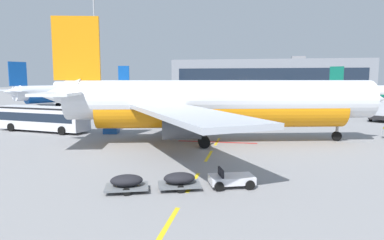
# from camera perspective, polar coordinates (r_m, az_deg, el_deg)

# --- Properties ---
(apron_paint_markings) EXTENTS (8.00, 94.47, 0.01)m
(apron_paint_markings) POSITION_cam_1_polar(r_m,az_deg,el_deg) (49.51, 6.20, -0.42)
(apron_paint_markings) COLOR yellow
(apron_paint_markings) RESTS_ON ground
(airliner_foreground) EXTENTS (34.49, 33.65, 12.20)m
(airliner_foreground) POSITION_cam_1_polar(r_m,az_deg,el_deg) (33.65, 4.06, 2.87)
(airliner_foreground) COLOR white
(airliner_foreground) RESTS_ON ground
(airliner_mid_left) EXTENTS (30.01, 29.97, 10.56)m
(airliner_mid_left) POSITION_cam_1_polar(r_m,az_deg,el_deg) (121.12, -16.52, 5.33)
(airliner_mid_left) COLOR silver
(airliner_mid_left) RESTS_ON ground
(airliner_far_center) EXTENTS (25.22, 23.76, 9.37)m
(airliner_far_center) POSITION_cam_1_polar(r_m,az_deg,el_deg) (90.43, 29.32, 4.00)
(airliner_far_center) COLOR white
(airliner_far_center) RESTS_ON ground
(airliner_far_right) EXTENTS (24.82, 26.23, 9.65)m
(airliner_far_right) POSITION_cam_1_polar(r_m,az_deg,el_deg) (81.10, -20.30, 4.29)
(airliner_far_right) COLOR silver
(airliner_far_right) RESTS_ON ground
(apron_shuttle_bus) EXTENTS (12.31, 4.78, 3.00)m
(apron_shuttle_bus) POSITION_cam_1_polar(r_m,az_deg,el_deg) (44.60, -23.91, 0.46)
(apron_shuttle_bus) COLOR silver
(apron_shuttle_bus) RESTS_ON ground
(fuel_service_truck) EXTENTS (5.93, 7.13, 3.14)m
(fuel_service_truck) POSITION_cam_1_polar(r_m,az_deg,el_deg) (58.60, 29.67, 1.47)
(fuel_service_truck) COLOR black
(fuel_service_truck) RESTS_ON ground
(baggage_train) EXTENTS (8.61, 4.21, 1.14)m
(baggage_train) POSITION_cam_1_polar(r_m,az_deg,el_deg) (19.84, -2.04, -10.13)
(baggage_train) COLOR silver
(baggage_train) RESTS_ON ground
(uld_cargo_container) EXTENTS (1.84, 1.81, 1.60)m
(uld_cargo_container) POSITION_cam_1_polar(r_m,az_deg,el_deg) (40.61, -13.46, -1.07)
(uld_cargo_container) COLOR #194C9E
(uld_cargo_container) RESTS_ON ground
(apron_light_mast_near) EXTENTS (1.80, 1.80, 26.84)m
(apron_light_mast_near) POSITION_cam_1_polar(r_m,az_deg,el_deg) (79.72, -16.09, 14.07)
(apron_light_mast_near) COLOR slate
(apron_light_mast_near) RESTS_ON ground
(terminal_satellite) EXTENTS (88.40, 23.34, 16.52)m
(terminal_satellite) POSITION_cam_1_polar(r_m,az_deg,el_deg) (164.97, 12.75, 7.23)
(terminal_satellite) COLOR gray
(terminal_satellite) RESTS_ON ground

